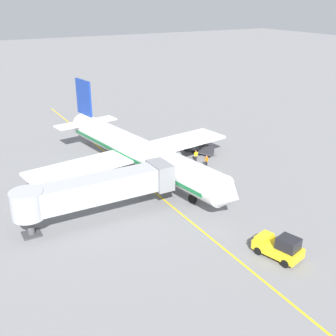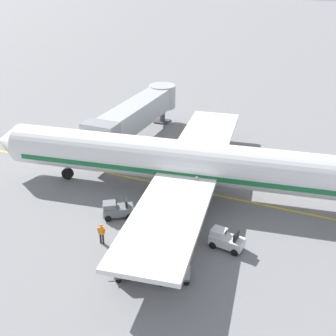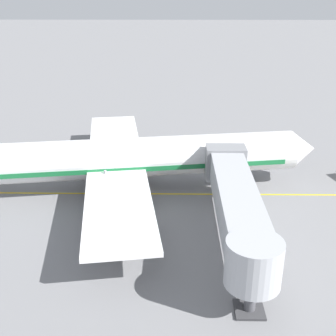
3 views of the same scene
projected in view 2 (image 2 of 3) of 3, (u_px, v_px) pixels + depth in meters
ground_plane at (199, 192)px, 39.59m from camera, size 400.00×400.00×0.00m
gate_lead_in_line at (199, 192)px, 39.59m from camera, size 0.24×80.00×0.01m
parked_airliner at (183, 162)px, 37.90m from camera, size 30.44×37.29×10.63m
jet_bridge at (137, 114)px, 48.70m from camera, size 17.67×3.50×4.98m
baggage_tug_lead at (226, 240)px, 31.70m from camera, size 1.56×2.63×1.62m
baggage_tug_trailing at (117, 210)px, 35.46m from camera, size 2.37×2.75×1.62m
baggage_cart_front at (130, 266)px, 28.68m from camera, size 2.15×2.90×1.58m
baggage_cart_second_in_train at (173, 269)px, 28.37m from camera, size 2.15×2.90×1.58m
ground_crew_wing_walker at (101, 233)px, 32.08m from camera, size 0.31×0.73×1.69m
ground_crew_loader at (132, 239)px, 31.34m from camera, size 0.73×0.25×1.69m
ground_crew_marshaller at (171, 234)px, 31.96m from camera, size 0.50×0.63×1.69m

